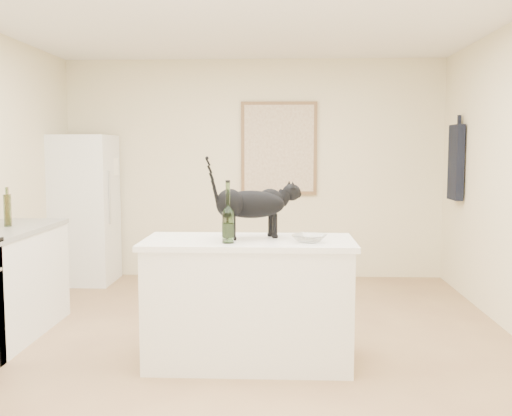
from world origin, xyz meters
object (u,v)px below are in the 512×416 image
object	(u,v)px
fridge	(84,209)
glass_bowl	(309,238)
black_cat	(251,208)
wine_bottle	(228,216)

from	to	relation	value
fridge	glass_bowl	distance (m)	3.64
glass_bowl	black_cat	bearing A→B (deg)	157.67
black_cat	glass_bowl	size ratio (longest dim) A/B	2.79
black_cat	glass_bowl	bearing A→B (deg)	-44.10
wine_bottle	glass_bowl	bearing A→B (deg)	5.51
black_cat	wine_bottle	size ratio (longest dim) A/B	1.66
glass_bowl	wine_bottle	bearing A→B (deg)	-174.49
black_cat	wine_bottle	world-z (taller)	black_cat
fridge	black_cat	distance (m)	3.25
black_cat	fridge	bearing A→B (deg)	107.75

